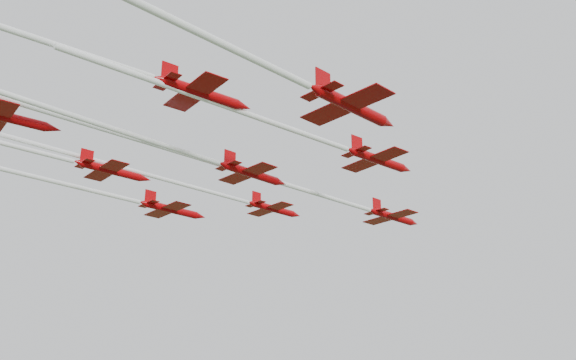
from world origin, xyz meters
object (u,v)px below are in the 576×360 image
Objects in this scene: jet_lead at (312,192)px; jet_row3_left at (102,193)px; jet_row2_right at (320,139)px; jet_row3_mid at (188,153)px; jet_row3_right at (196,31)px; jet_row4_right at (57,45)px; jet_row2_left at (188,186)px.

jet_row3_left is at bearing -134.92° from jet_lead.
jet_row2_right is at bearing 18.97° from jet_row3_left.
jet_row3_right reaches higher than jet_row3_mid.
jet_row2_right is at bearing 54.95° from jet_row3_mid.
jet_row3_left is at bearing 151.68° from jet_row4_right.
jet_row3_left is 0.90× the size of jet_row4_right.
jet_lead is at bearing 108.04° from jet_row4_right.
jet_row4_right reaches higher than jet_row3_mid.
jet_lead is 1.08× the size of jet_row2_left.
jet_row4_right reaches higher than jet_row3_left.
jet_row3_right is at bearing -56.61° from jet_lead.
jet_row4_right reaches higher than jet_row2_right.
jet_row2_right is at bearing 91.84° from jet_row4_right.
jet_row3_left is at bearing -158.35° from jet_row2_right.
jet_row2_right is 1.06× the size of jet_row3_mid.
jet_row2_left is 1.06× the size of jet_row4_right.
jet_row3_mid is at bearing -121.13° from jet_row2_right.
jet_row2_left is 40.47m from jet_row3_right.
jet_row4_right is (24.39, -25.55, 1.24)m from jet_row3_left.
jet_row4_right is at bearing -157.13° from jet_row3_right.
jet_lead is 0.91× the size of jet_row3_right.
jet_row3_right is 1.26× the size of jet_row4_right.
jet_row4_right reaches higher than jet_lead.
jet_row2_right reaches higher than jet_row3_right.
jet_row2_left reaches higher than jet_row3_right.
jet_row3_right is at bearing -18.05° from jet_row3_left.
jet_row2_right reaches higher than jet_lead.
jet_row4_right is at bearing -90.62° from jet_row2_right.
jet_row4_right is at bearing -33.46° from jet_row3_left.
jet_row2_right reaches higher than jet_row3_mid.
jet_lead is 40.10m from jet_row3_right.
jet_row2_right reaches higher than jet_row3_left.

